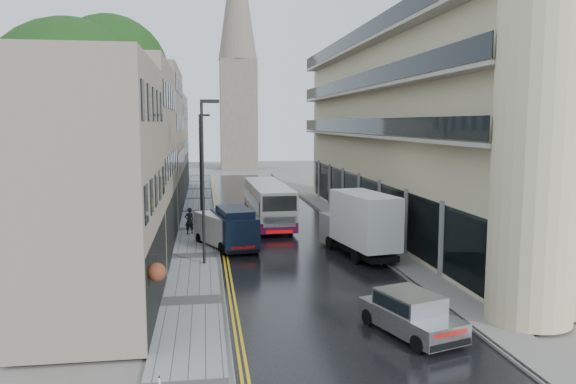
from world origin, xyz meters
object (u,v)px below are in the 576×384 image
object	(u,v)px
white_lorry	(356,230)
silver_hatchback	(419,330)
pedestrian	(189,221)
lamp_post_far	(200,164)
tree_far	(115,142)
tree_near	(73,136)
cream_bus	(258,210)
lamp_post_near	(203,183)
navy_van	(225,233)
white_van	(222,236)

from	to	relation	value
white_lorry	silver_hatchback	bearing A→B (deg)	-105.00
pedestrian	lamp_post_far	bearing A→B (deg)	-119.24
silver_hatchback	lamp_post_far	size ratio (longest dim) A/B	0.51
tree_far	tree_near	bearing A→B (deg)	-91.32
tree_near	pedestrian	xyz separation A→B (m)	(6.15, 5.64, -5.92)
cream_bus	white_lorry	bearing A→B (deg)	-66.94
lamp_post_near	lamp_post_far	bearing A→B (deg)	90.88
tree_far	pedestrian	bearing A→B (deg)	-51.53
tree_near	white_lorry	size ratio (longest dim) A/B	1.95
cream_bus	navy_van	bearing A→B (deg)	-112.24
pedestrian	navy_van	bearing A→B (deg)	84.63
silver_hatchback	lamp_post_far	xyz separation A→B (m)	(-7.34, 30.81, 3.45)
tree_near	cream_bus	xyz separation A→B (m)	(10.90, 6.16, -5.39)
tree_far	cream_bus	bearing A→B (deg)	-32.84
white_van	pedestrian	bearing A→B (deg)	84.71
white_van	navy_van	size ratio (longest dim) A/B	0.90
lamp_post_near	lamp_post_far	xyz separation A→B (m)	(-0.25, 17.92, -0.24)
tree_near	white_van	world-z (taller)	tree_near
tree_far	white_lorry	bearing A→B (deg)	-47.88
silver_hatchback	white_lorry	bearing A→B (deg)	67.03
navy_van	lamp_post_far	distance (m)	16.07
white_van	lamp_post_far	distance (m)	15.67
silver_hatchback	lamp_post_near	xyz separation A→B (m)	(-7.09, 12.89, 3.69)
white_lorry	pedestrian	world-z (taller)	white_lorry
navy_van	tree_near	bearing A→B (deg)	167.11
tree_far	navy_van	bearing A→B (deg)	-59.37
navy_van	lamp_post_near	distance (m)	4.03
tree_near	tree_far	distance (m)	13.02
navy_van	white_lorry	bearing A→B (deg)	-32.64
white_van	lamp_post_near	bearing A→B (deg)	-136.70
cream_bus	navy_van	distance (m)	7.20
tree_far	cream_bus	world-z (taller)	tree_far
pedestrian	lamp_post_near	distance (m)	9.13
navy_van	pedestrian	world-z (taller)	navy_van
cream_bus	white_van	xyz separation A→B (m)	(-2.70, -6.27, -0.50)
cream_bus	white_van	distance (m)	6.85
pedestrian	lamp_post_far	size ratio (longest dim) A/B	0.22
silver_hatchback	pedestrian	bearing A→B (deg)	93.16
white_lorry	pedestrian	xyz separation A→B (m)	(-9.20, 9.29, -0.87)
cream_bus	white_lorry	xyz separation A→B (m)	(4.45, -9.80, 0.33)
pedestrian	lamp_post_far	world-z (taller)	lamp_post_far
navy_van	lamp_post_far	xyz separation A→B (m)	(-1.44, 15.74, 2.93)
silver_hatchback	tree_near	bearing A→B (deg)	114.66
tree_far	white_lorry	xyz separation A→B (m)	(15.05, -16.65, -4.34)
cream_bus	silver_hatchback	size ratio (longest dim) A/B	2.69
white_van	lamp_post_far	size ratio (longest dim) A/B	0.56
tree_near	white_lorry	bearing A→B (deg)	-13.36
silver_hatchback	pedestrian	world-z (taller)	pedestrian
tree_near	tree_far	bearing A→B (deg)	88.68
tree_far	silver_hatchback	world-z (taller)	tree_far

